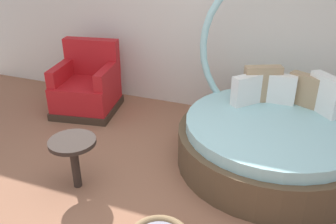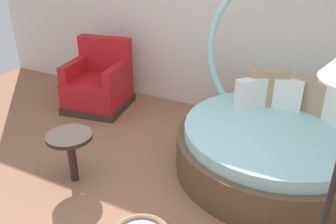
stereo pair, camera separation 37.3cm
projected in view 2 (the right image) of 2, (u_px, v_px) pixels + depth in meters
name	position (u px, v px, depth m)	size (l,w,h in m)	color
ground_plane	(146.00, 209.00, 3.23)	(8.00, 8.00, 0.02)	#936047
round_daybed	(275.00, 135.00, 3.67)	(1.95, 1.95, 2.03)	brown
red_armchair	(99.00, 84.00, 5.01)	(0.92, 0.92, 0.94)	#38281E
side_table	(70.00, 143.00, 3.42)	(0.44, 0.44, 0.52)	#2D231E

